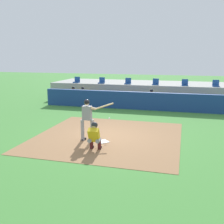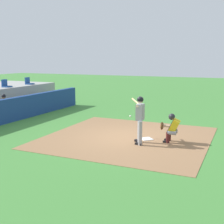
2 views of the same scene
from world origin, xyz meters
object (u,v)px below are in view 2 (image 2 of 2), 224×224
dugout_player_2 (6,106)px  stadium_seat_5 (29,82)px  home_plate (146,139)px  catcher_crouched (171,127)px  stadium_seat_4 (6,85)px  batter_at_plate (140,117)px

dugout_player_2 → stadium_seat_5: 4.92m
home_plate → dugout_player_2: dugout_player_2 is taller
catcher_crouched → stadium_seat_4: 11.66m
catcher_crouched → dugout_player_2: 9.18m
batter_at_plate → stadium_seat_5: stadium_seat_5 is taller
batter_at_plate → catcher_crouched: size_ratio=0.87×
dugout_player_2 → stadium_seat_5: (4.39, 2.03, 0.86)m
home_plate → stadium_seat_4: stadium_seat_4 is taller
batter_at_plate → stadium_seat_5: 11.82m
catcher_crouched → stadium_seat_5: (5.44, 11.16, 0.93)m
batter_at_plate → stadium_seat_5: size_ratio=3.76×
home_plate → dugout_player_2: 8.23m
stadium_seat_4 → home_plate: bearing=-107.7°
catcher_crouched → stadium_seat_4: size_ratio=4.34×
catcher_crouched → stadium_seat_4: (3.27, 11.16, 0.93)m
home_plate → dugout_player_2: (1.02, 8.14, 0.65)m
stadium_seat_4 → catcher_crouched: bearing=-106.3°
home_plate → stadium_seat_5: bearing=62.0°
batter_at_plate → catcher_crouched: batter_at_plate is taller
batter_at_plate → dugout_player_2: bearing=78.1°
batter_at_plate → catcher_crouched: 1.30m
catcher_crouched → dugout_player_2: size_ratio=1.60×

